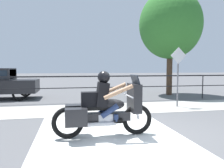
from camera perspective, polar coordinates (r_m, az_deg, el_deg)
name	(u,v)px	position (r m, az deg, el deg)	size (l,w,h in m)	color
ground_plane	(144,134)	(5.56, 8.34, -12.71)	(120.00, 120.00, 0.00)	#565659
sidewalk_band	(115,108)	(8.75, 0.76, -6.37)	(44.00, 2.40, 0.01)	#A8A59E
crosswalk_band	(111,138)	(5.15, -0.31, -14.01)	(3.42, 6.00, 0.01)	silver
fence_railing	(107,81)	(10.40, -1.34, 0.74)	(36.00, 0.05, 1.25)	black
motorcycle	(104,108)	(5.15, -2.19, -6.20)	(2.39, 0.76, 1.55)	black
street_sign	(178,70)	(9.41, 16.86, 3.54)	(0.68, 0.06, 2.46)	slate
tree_behind_sign	(170,25)	(13.74, 14.98, 14.70)	(3.66, 3.66, 6.17)	#473323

